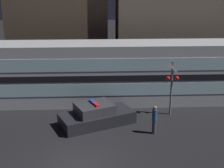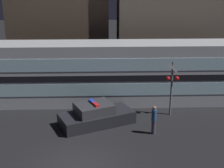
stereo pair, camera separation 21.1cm
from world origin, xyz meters
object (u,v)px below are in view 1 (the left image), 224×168
crossing_signal_near (172,84)px  police_car (96,116)px  train (125,73)px  pedestrian (154,119)px

crossing_signal_near → police_car: bearing=-165.4°
train → crossing_signal_near: train is taller
train → crossing_signal_near: (2.69, -2.56, -0.05)m
train → crossing_signal_near: 3.72m
pedestrian → crossing_signal_near: size_ratio=0.47×
police_car → pedestrian: pedestrian is taller
pedestrian → crossing_signal_near: crossing_signal_near is taller
police_car → train: bearing=38.8°
police_car → pedestrian: size_ratio=2.87×
pedestrian → crossing_signal_near: 3.18m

